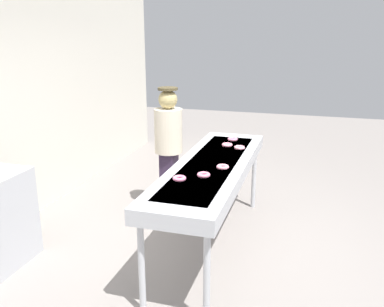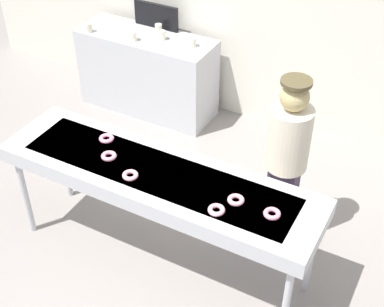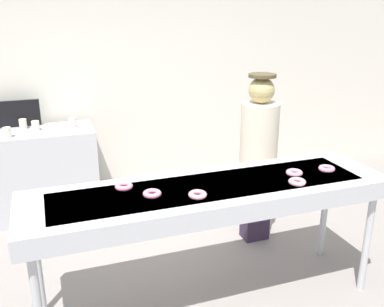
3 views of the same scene
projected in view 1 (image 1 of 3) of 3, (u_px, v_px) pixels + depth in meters
The scene contains 10 objects.
ground_plane at pixel (211, 247), 4.56m from camera, with size 16.00×16.00×0.00m, color gray.
back_wall at pixel (7, 107), 4.84m from camera, with size 8.00×0.12×2.87m, color silver.
fryer_conveyor at pixel (212, 170), 4.31m from camera, with size 2.65×0.71×0.97m.
strawberry_donut_0 at pixel (204, 175), 3.87m from camera, with size 0.13×0.13×0.04m, color pink.
strawberry_donut_1 at pixel (223, 167), 4.10m from camera, with size 0.13×0.13×0.04m, color pink.
strawberry_donut_2 at pixel (179, 178), 3.78m from camera, with size 0.13×0.13×0.04m, color pink.
strawberry_donut_3 at pixel (233, 139), 5.16m from camera, with size 0.13×0.13×0.04m, color pink.
strawberry_donut_4 at pixel (239, 148), 4.78m from camera, with size 0.13×0.13×0.04m, color pink.
strawberry_donut_5 at pixel (227, 145), 4.90m from camera, with size 0.13×0.13×0.04m, color pink.
worker_baker at pixel (169, 143), 5.23m from camera, with size 0.35×0.35×1.62m.
Camera 1 is at (-3.97, -0.98, 2.28)m, focal length 38.89 mm.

